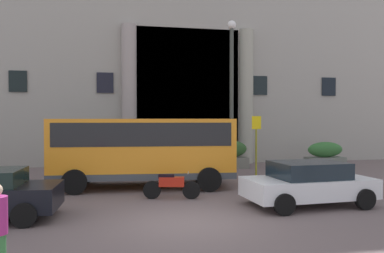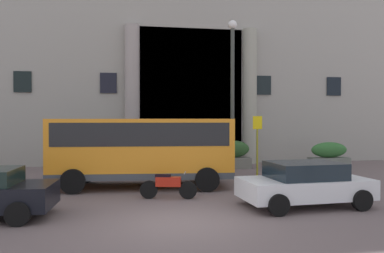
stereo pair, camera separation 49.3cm
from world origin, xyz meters
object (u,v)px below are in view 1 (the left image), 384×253
at_px(bus_stop_sign, 256,139).
at_px(lamppost_plaza_centre, 232,86).
at_px(hedge_planter_west, 106,155).
at_px(parked_hatchback_near, 308,183).
at_px(motorcycle_far_end, 170,185).
at_px(hedge_planter_far_east, 229,155).
at_px(hedge_planter_entrance_right, 325,155).
at_px(orange_minibus, 143,146).
at_px(hedge_planter_far_west, 170,156).

xyz_separation_m(bus_stop_sign, lamppost_plaza_centre, (-1.13, 0.22, 2.50)).
height_order(hedge_planter_west, lamppost_plaza_centre, lamppost_plaza_centre).
bearing_deg(parked_hatchback_near, hedge_planter_west, 119.17).
distance_m(bus_stop_sign, motorcycle_far_end, 6.43).
relative_size(hedge_planter_far_east, hedge_planter_entrance_right, 0.94).
distance_m(hedge_planter_far_east, lamppost_plaza_centre, 4.63).
bearing_deg(hedge_planter_far_east, bus_stop_sign, -83.62).
distance_m(orange_minibus, hedge_planter_entrance_right, 11.50).
bearing_deg(orange_minibus, lamppost_plaza_centre, 30.33).
relative_size(orange_minibus, hedge_planter_west, 3.44).
height_order(hedge_planter_west, hedge_planter_entrance_right, hedge_planter_west).
bearing_deg(orange_minibus, hedge_planter_west, 110.76).
distance_m(bus_stop_sign, hedge_planter_far_east, 3.32).
relative_size(hedge_planter_west, lamppost_plaza_centre, 0.28).
distance_m(hedge_planter_entrance_right, motorcycle_far_end, 12.07).
xyz_separation_m(hedge_planter_far_west, lamppost_plaza_centre, (2.46, -2.85, 3.51)).
height_order(hedge_planter_far_east, hedge_planter_entrance_right, hedge_planter_far_east).
bearing_deg(hedge_planter_far_west, hedge_planter_entrance_right, -1.66).
bearing_deg(hedge_planter_west, hedge_planter_far_east, -3.52).
bearing_deg(bus_stop_sign, parked_hatchback_near, -95.47).
height_order(bus_stop_sign, hedge_planter_far_east, bus_stop_sign).
xyz_separation_m(bus_stop_sign, parked_hatchback_near, (-0.58, -6.10, -1.03)).
height_order(orange_minibus, hedge_planter_west, orange_minibus).
bearing_deg(hedge_planter_entrance_right, bus_stop_sign, -151.24).
xyz_separation_m(parked_hatchback_near, lamppost_plaza_centre, (-0.55, 6.32, 3.53)).
xyz_separation_m(bus_stop_sign, hedge_planter_entrance_right, (5.13, 2.82, -1.06)).
height_order(orange_minibus, lamppost_plaza_centre, lamppost_plaza_centre).
height_order(parked_hatchback_near, motorcycle_far_end, parked_hatchback_near).
xyz_separation_m(orange_minibus, hedge_planter_far_west, (1.76, 4.90, -0.90)).
height_order(hedge_planter_far_west, lamppost_plaza_centre, lamppost_plaza_centre).
relative_size(hedge_planter_west, hedge_planter_far_west, 1.02).
xyz_separation_m(orange_minibus, parked_hatchback_near, (4.76, -4.27, -0.91)).
bearing_deg(hedge_planter_far_west, lamppost_plaza_centre, -49.25).
distance_m(orange_minibus, lamppost_plaza_centre, 5.37).
bearing_deg(hedge_planter_far_east, parked_hatchback_near, -91.43).
bearing_deg(orange_minibus, hedge_planter_far_east, 49.35).
height_order(bus_stop_sign, hedge_planter_west, bus_stop_sign).
relative_size(hedge_planter_far_east, lamppost_plaza_centre, 0.28).
bearing_deg(hedge_planter_entrance_right, motorcycle_far_end, -144.00).
bearing_deg(motorcycle_far_end, orange_minibus, 119.05).
distance_m(motorcycle_far_end, lamppost_plaza_centre, 6.83).
xyz_separation_m(hedge_planter_far_east, hedge_planter_west, (-6.57, 0.40, 0.07)).
bearing_deg(hedge_planter_entrance_right, hedge_planter_far_west, 178.34).
height_order(hedge_planter_far_west, motorcycle_far_end, hedge_planter_far_west).
bearing_deg(motorcycle_far_end, lamppost_plaza_centre, 64.78).
xyz_separation_m(orange_minibus, bus_stop_sign, (5.35, 1.83, 0.12)).
bearing_deg(lamppost_plaza_centre, parked_hatchback_near, -85.05).
bearing_deg(hedge_planter_entrance_right, parked_hatchback_near, -122.67).
height_order(hedge_planter_far_east, lamppost_plaza_centre, lamppost_plaza_centre).
xyz_separation_m(hedge_planter_far_west, motorcycle_far_end, (-1.04, -7.34, -0.26)).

